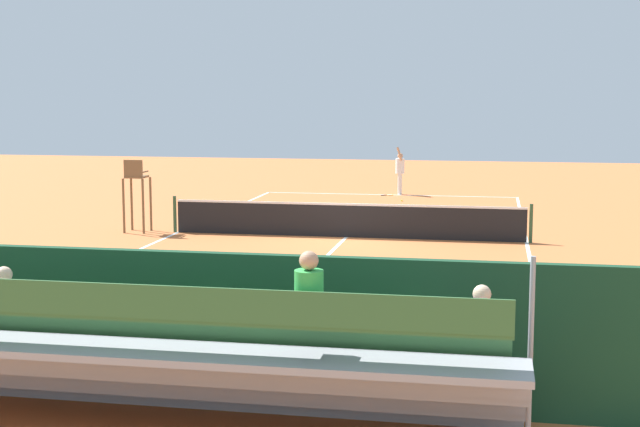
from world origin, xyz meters
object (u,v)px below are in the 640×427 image
Objects in this scene: tennis_net at (346,220)px; equipment_bag at (208,372)px; tennis_player at (400,169)px; tennis_ball_near at (402,201)px; umpire_chair at (136,188)px; courtside_bench at (328,350)px; bleacher_stand at (149,360)px; tennis_racket at (389,195)px.

tennis_net reaches higher than equipment_bag.
tennis_ball_near is at bearing 97.78° from tennis_player.
courtside_bench is at bearing 121.72° from umpire_chair.
bleacher_stand is 4.70× the size of tennis_player.
bleacher_stand is 2.11m from equipment_bag.
tennis_player reaches higher than tennis_ball_near.
tennis_net is at bearing 85.54° from tennis_ball_near.
tennis_player is (-0.19, -24.61, 0.84)m from equipment_bag.
equipment_bag reaches higher than tennis_racket.
courtside_bench is at bearing -175.68° from equipment_bag.
tennis_player reaches higher than courtside_bench.
bleacher_stand reaches higher than equipment_bag.
tennis_net is 4.81× the size of umpire_chair.
equipment_bag is 0.47× the size of tennis_player.
umpire_chair reaches higher than equipment_bag.
bleacher_stand reaches higher than tennis_ball_near.
courtside_bench is (-1.79, -2.10, -0.37)m from bleacher_stand.
tennis_player is 2.55m from tennis_ball_near.
tennis_ball_near is at bearing -86.93° from courtside_bench.
tennis_ball_near is at bearing -91.42° from bleacher_stand.
equipment_bag is at bearing 115.80° from umpire_chair.
courtside_bench reaches higher than tennis_ball_near.
equipment_bag is (-0.09, -1.97, -0.75)m from bleacher_stand.
courtside_bench is at bearing 93.07° from tennis_ball_near.
tennis_net is at bearing 90.10° from tennis_racket.
tennis_net reaches higher than tennis_racket.
umpire_chair is at bearing -67.47° from bleacher_stand.
umpire_chair is 14.71m from equipment_bag.
bleacher_stand is at bearing 88.58° from tennis_ball_near.
courtside_bench is 0.93× the size of tennis_player.
tennis_player is 3.56× the size of tennis_racket.
umpire_chair is (6.20, 0.20, 0.81)m from tennis_net.
tennis_net is 156.06× the size of tennis_ball_near.
bleacher_stand reaches higher than courtside_bench.
bleacher_stand is at bearing 112.53° from umpire_chair.
tennis_net reaches higher than tennis_ball_near.
umpire_chair is 13.17m from tennis_player.
umpire_chair is 32.42× the size of tennis_ball_near.
equipment_bag is (1.70, 0.13, -0.38)m from courtside_bench.
tennis_racket is at bearing -89.52° from equipment_bag.
courtside_bench is at bearing 98.06° from tennis_net.
bleacher_stand is 26.58m from tennis_player.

